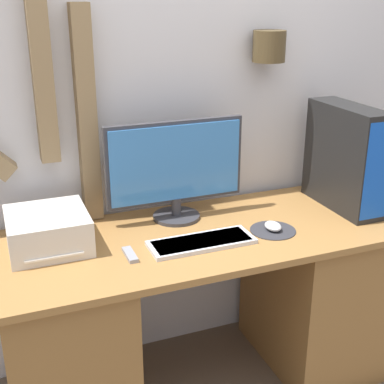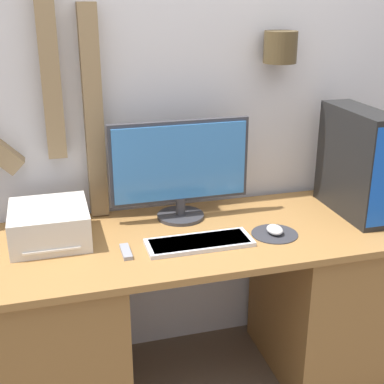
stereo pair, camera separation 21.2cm
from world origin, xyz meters
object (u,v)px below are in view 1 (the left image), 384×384
at_px(keyboard, 202,242).
at_px(printer, 48,231).
at_px(monitor, 176,167).
at_px(mouse, 273,226).
at_px(remote_control, 130,255).
at_px(computer_tower, 345,158).

distance_m(keyboard, printer, 0.63).
xyz_separation_m(monitor, keyboard, (0.00, -0.30, -0.24)).
relative_size(keyboard, mouse, 4.84).
bearing_deg(keyboard, monitor, 90.72).
distance_m(printer, remote_control, 0.35).
distance_m(keyboard, remote_control, 0.30).
bearing_deg(remote_control, computer_tower, 7.07).
relative_size(mouse, printer, 0.27).
xyz_separation_m(computer_tower, remote_control, (-1.09, -0.14, -0.24)).
relative_size(keyboard, computer_tower, 0.89).
xyz_separation_m(monitor, printer, (-0.58, -0.09, -0.17)).
distance_m(monitor, computer_tower, 0.81).
bearing_deg(monitor, computer_tower, -11.32).
height_order(keyboard, mouse, mouse).
bearing_deg(monitor, keyboard, -89.28).
height_order(keyboard, printer, printer).
bearing_deg(printer, monitor, 8.99).
bearing_deg(remote_control, printer, 144.65).
relative_size(monitor, mouse, 6.98).
bearing_deg(computer_tower, keyboard, -170.02).
bearing_deg(keyboard, mouse, 1.55).
distance_m(keyboard, computer_tower, 0.83).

